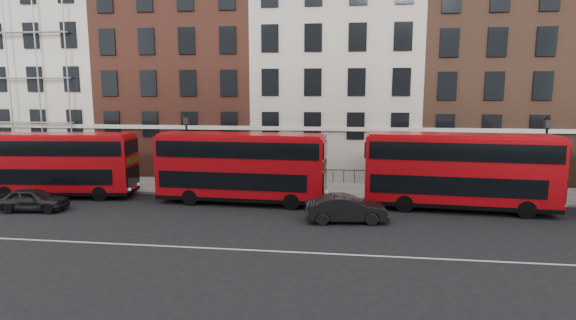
# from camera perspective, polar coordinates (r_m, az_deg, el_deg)

# --- Properties ---
(ground) EXTENTS (120.00, 120.00, 0.00)m
(ground) POSITION_cam_1_polar(r_m,az_deg,el_deg) (21.84, 4.62, -9.93)
(ground) COLOR black
(ground) RESTS_ON ground
(pavement) EXTENTS (80.00, 5.00, 0.15)m
(pavement) POSITION_cam_1_polar(r_m,az_deg,el_deg) (31.94, 5.60, -3.79)
(pavement) COLOR gray
(pavement) RESTS_ON ground
(kerb) EXTENTS (80.00, 0.30, 0.16)m
(kerb) POSITION_cam_1_polar(r_m,az_deg,el_deg) (29.51, 5.43, -4.83)
(kerb) COLOR gray
(kerb) RESTS_ON ground
(road_centre_line) EXTENTS (70.00, 0.12, 0.01)m
(road_centre_line) POSITION_cam_1_polar(r_m,az_deg,el_deg) (19.96, 4.31, -11.75)
(road_centre_line) COLOR white
(road_centre_line) RESTS_ON ground
(building_terrace) EXTENTS (64.00, 11.95, 22.00)m
(building_terrace) POSITION_cam_1_polar(r_m,az_deg,el_deg) (38.71, 5.75, 13.52)
(building_terrace) COLOR beige
(building_terrace) RESTS_ON ground
(bus_a) EXTENTS (10.30, 3.47, 4.25)m
(bus_a) POSITION_cam_1_polar(r_m,az_deg,el_deg) (33.32, -27.36, -0.36)
(bus_a) COLOR #B40910
(bus_a) RESTS_ON ground
(bus_b) EXTENTS (10.56, 2.94, 4.40)m
(bus_b) POSITION_cam_1_polar(r_m,az_deg,el_deg) (28.13, -6.04, -0.77)
(bus_b) COLOR #B40910
(bus_b) RESTS_ON ground
(bus_c) EXTENTS (10.94, 3.37, 4.53)m
(bus_c) POSITION_cam_1_polar(r_m,az_deg,el_deg) (28.10, 20.77, -1.15)
(bus_c) COLOR #B40910
(bus_c) RESTS_ON ground
(car_rear) EXTENTS (4.10, 1.97, 1.35)m
(car_rear) POSITION_cam_1_polar(r_m,az_deg,el_deg) (30.43, -29.66, -4.38)
(car_rear) COLOR black
(car_rear) RESTS_ON ground
(car_front) EXTENTS (4.56, 2.08, 1.45)m
(car_front) POSITION_cam_1_polar(r_m,az_deg,el_deg) (24.46, 7.42, -6.15)
(car_front) COLOR black
(car_front) RESTS_ON ground
(lamp_post_left) EXTENTS (0.44, 0.44, 5.33)m
(lamp_post_left) POSITION_cam_1_polar(r_m,az_deg,el_deg) (32.01, -12.69, 1.52)
(lamp_post_left) COLOR black
(lamp_post_left) RESTS_ON pavement
(lamp_post_right) EXTENTS (0.44, 0.44, 5.33)m
(lamp_post_right) POSITION_cam_1_polar(r_m,az_deg,el_deg) (32.58, 29.83, 0.70)
(lamp_post_right) COLOR black
(lamp_post_right) RESTS_ON pavement
(iron_railings) EXTENTS (6.60, 0.06, 1.00)m
(iron_railings) POSITION_cam_1_polar(r_m,az_deg,el_deg) (33.98, 5.74, -2.04)
(iron_railings) COLOR black
(iron_railings) RESTS_ON pavement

